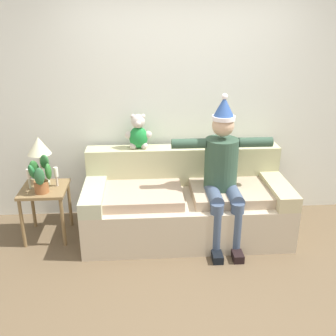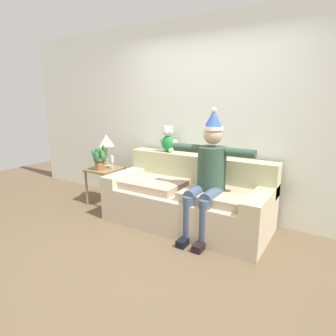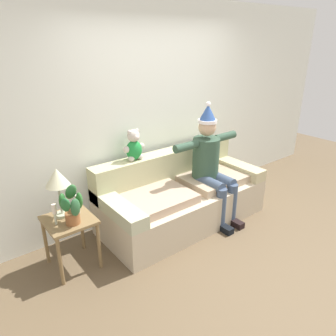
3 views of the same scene
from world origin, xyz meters
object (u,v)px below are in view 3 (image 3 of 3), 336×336
(couch, at_px, (181,196))
(potted_plant, at_px, (71,206))
(table_lamp, at_px, (57,180))
(candle_tall, at_px, (54,211))
(candle_short, at_px, (78,202))
(side_table, at_px, (70,227))
(person_seated, at_px, (211,162))
(teddy_bear, at_px, (134,146))

(couch, bearing_deg, potted_plant, -175.63)
(table_lamp, distance_m, candle_tall, 0.30)
(candle_short, bearing_deg, side_table, -162.90)
(person_seated, distance_m, candle_short, 1.71)
(side_table, bearing_deg, person_seated, -5.03)
(table_lamp, xyz_separation_m, potted_plant, (0.03, -0.20, -0.22))
(couch, xyz_separation_m, person_seated, (0.35, -0.17, 0.44))
(person_seated, xyz_separation_m, candle_short, (-1.70, 0.20, -0.08))
(couch, height_order, person_seated, person_seated)
(person_seated, relative_size, table_lamp, 2.95)
(table_lamp, distance_m, potted_plant, 0.30)
(candle_tall, bearing_deg, candle_short, 12.99)
(side_table, bearing_deg, candle_tall, -171.25)
(potted_plant, xyz_separation_m, candle_tall, (-0.14, 0.08, -0.04))
(table_lamp, distance_m, candle_short, 0.32)
(potted_plant, xyz_separation_m, candle_short, (0.12, 0.14, -0.05))
(couch, distance_m, person_seated, 0.59)
(couch, relative_size, teddy_bear, 5.57)
(couch, relative_size, person_seated, 1.39)
(potted_plant, distance_m, candle_short, 0.20)
(candle_short, bearing_deg, teddy_bear, 17.02)
(potted_plant, bearing_deg, side_table, 94.51)
(couch, distance_m, potted_plant, 1.53)
(potted_plant, bearing_deg, candle_short, 49.69)
(couch, relative_size, side_table, 3.77)
(person_seated, relative_size, potted_plant, 3.77)
(person_seated, relative_size, teddy_bear, 4.01)
(teddy_bear, height_order, table_lamp, teddy_bear)
(person_seated, bearing_deg, couch, 154.25)
(side_table, bearing_deg, table_lamp, 104.56)
(teddy_bear, xyz_separation_m, potted_plant, (-0.98, -0.41, -0.29))
(side_table, height_order, candle_tall, candle_tall)
(couch, bearing_deg, table_lamp, 176.66)
(person_seated, bearing_deg, table_lamp, 172.10)
(candle_tall, bearing_deg, table_lamp, 47.80)
(teddy_bear, distance_m, candle_tall, 1.21)
(potted_plant, height_order, candle_short, potted_plant)
(teddy_bear, bearing_deg, person_seated, -28.87)
(teddy_bear, relative_size, side_table, 0.68)
(candle_tall, bearing_deg, person_seated, -4.12)
(couch, bearing_deg, person_seated, -25.75)
(candle_short, bearing_deg, couch, -1.35)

